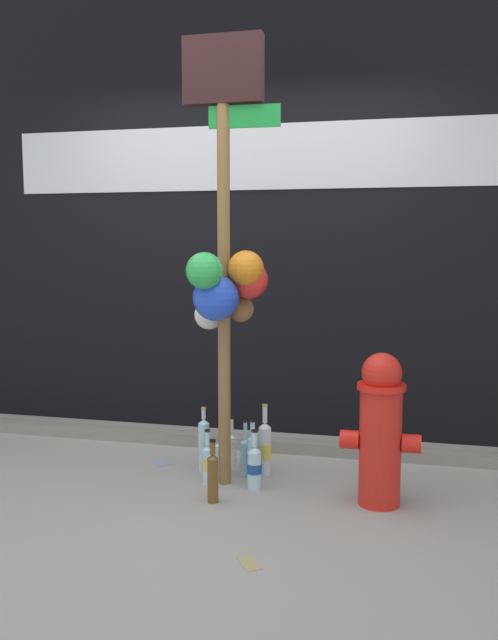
{
  "coord_description": "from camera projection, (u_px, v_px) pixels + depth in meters",
  "views": [
    {
      "loc": [
        1.13,
        -3.25,
        1.39
      ],
      "look_at": [
        0.25,
        0.38,
        0.95
      ],
      "focal_mm": 37.96,
      "sensor_mm": 36.0,
      "label": 1
    }
  ],
  "objects": [
    {
      "name": "litter_1",
      "position": [
        385.0,
        479.0,
        3.96
      ],
      "size": [
        0.18,
        0.18,
        0.01
      ],
      "primitive_type": "cube",
      "rotation": [
        0.0,
        0.0,
        2.5
      ],
      "color": "tan",
      "rests_on": "ground_plane"
    },
    {
      "name": "ground_plane",
      "position": [
        186.0,
        506.0,
        3.56
      ],
      "size": [
        14.0,
        14.0,
        0.0
      ],
      "primitive_type": "plane",
      "color": "#9E9B93"
    },
    {
      "name": "litter_2",
      "position": [
        163.0,
        463.0,
        4.25
      ],
      "size": [
        0.17,
        0.17,
        0.01
      ],
      "primitive_type": "cube",
      "rotation": [
        0.0,
        0.0,
        0.81
      ],
      "color": "#8C99B2",
      "rests_on": "ground_plane"
    },
    {
      "name": "building_wall",
      "position": [
        254.0,
        170.0,
        4.85
      ],
      "size": [
        10.0,
        0.21,
        3.79
      ],
      "color": "black",
      "rests_on": "ground_plane"
    },
    {
      "name": "bottle_0",
      "position": [
        253.0,
        458.0,
        3.91
      ],
      "size": [
        0.06,
        0.06,
        0.37
      ],
      "color": "#93CCE0",
      "rests_on": "ground_plane"
    },
    {
      "name": "bottle_2",
      "position": [
        204.0,
        444.0,
        4.1
      ],
      "size": [
        0.07,
        0.07,
        0.39
      ],
      "color": "#B2DBEA",
      "rests_on": "ground_plane"
    },
    {
      "name": "bottle_4",
      "position": [
        221.0,
        456.0,
        4.02
      ],
      "size": [
        0.07,
        0.07,
        0.3
      ],
      "color": "#B2DBEA",
      "rests_on": "ground_plane"
    },
    {
      "name": "bottle_6",
      "position": [
        213.0,
        476.0,
        3.6
      ],
      "size": [
        0.06,
        0.06,
        0.34
      ],
      "color": "brown",
      "rests_on": "ground_plane"
    },
    {
      "name": "bottle_8",
      "position": [
        231.0,
        448.0,
        4.19
      ],
      "size": [
        0.08,
        0.08,
        0.31
      ],
      "color": "silver",
      "rests_on": "ground_plane"
    },
    {
      "name": "fire_hydrant",
      "position": [
        380.0,
        429.0,
        3.54
      ],
      "size": [
        0.42,
        0.25,
        0.81
      ],
      "color": "red",
      "rests_on": "ground_plane"
    },
    {
      "name": "bottle_1",
      "position": [
        254.0,
        466.0,
        3.79
      ],
      "size": [
        0.08,
        0.08,
        0.34
      ],
      "color": "#B2DBEA",
      "rests_on": "ground_plane"
    },
    {
      "name": "bottle_3",
      "position": [
        245.0,
        456.0,
        4.0
      ],
      "size": [
        0.06,
        0.06,
        0.34
      ],
      "color": "#93CCE0",
      "rests_on": "ground_plane"
    },
    {
      "name": "memorial_post",
      "position": [
        225.0,
        250.0,
        3.71
      ],
      "size": [
        0.54,
        0.49,
        2.49
      ],
      "color": "olive",
      "rests_on": "ground_plane"
    },
    {
      "name": "curb_strip",
      "position": [
        236.0,
        442.0,
        4.56
      ],
      "size": [
        8.0,
        0.12,
        0.08
      ],
      "primitive_type": "cube",
      "color": "gray",
      "rests_on": "ground_plane"
    },
    {
      "name": "litter_0",
      "position": [
        249.0,
        563.0,
        2.92
      ],
      "size": [
        0.13,
        0.15,
        0.01
      ],
      "primitive_type": "cube",
      "rotation": [
        0.0,
        0.0,
        2.17
      ],
      "color": "tan",
      "rests_on": "ground_plane"
    },
    {
      "name": "bottle_7",
      "position": [
        265.0,
        448.0,
        4.02
      ],
      "size": [
        0.08,
        0.08,
        0.43
      ],
      "color": "silver",
      "rests_on": "ground_plane"
    },
    {
      "name": "bottle_5",
      "position": [
        208.0,
        463.0,
        3.88
      ],
      "size": [
        0.06,
        0.06,
        0.32
      ],
      "color": "#B2DBEA",
      "rests_on": "ground_plane"
    }
  ]
}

